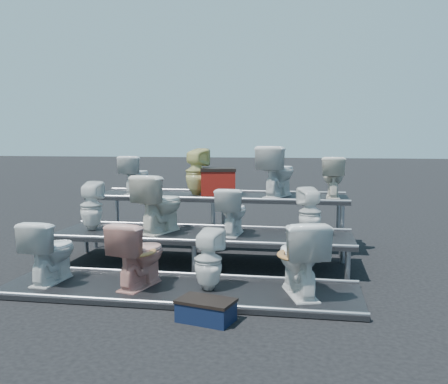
% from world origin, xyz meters
% --- Properties ---
extents(ground, '(80.00, 80.00, 0.00)m').
position_xyz_m(ground, '(0.00, 0.00, 0.00)').
color(ground, black).
rests_on(ground, ground).
extents(tier_front, '(4.20, 1.20, 0.06)m').
position_xyz_m(tier_front, '(0.00, -1.30, 0.03)').
color(tier_front, black).
rests_on(tier_front, ground).
extents(tier_mid, '(4.20, 1.20, 0.46)m').
position_xyz_m(tier_mid, '(0.00, 0.00, 0.23)').
color(tier_mid, black).
rests_on(tier_mid, ground).
extents(tier_back, '(4.20, 1.20, 0.86)m').
position_xyz_m(tier_back, '(0.00, 1.30, 0.43)').
color(tier_back, black).
rests_on(tier_back, ground).
extents(toilet_0, '(0.49, 0.78, 0.77)m').
position_xyz_m(toilet_0, '(-1.60, -1.30, 0.44)').
color(toilet_0, silver).
rests_on(toilet_0, tier_front).
extents(toilet_1, '(0.61, 0.85, 0.78)m').
position_xyz_m(toilet_1, '(-0.47, -1.30, 0.45)').
color(toilet_1, '#D79587').
rests_on(toilet_1, tier_front).
extents(toilet_2, '(0.39, 0.39, 0.71)m').
position_xyz_m(toilet_2, '(0.36, -1.30, 0.41)').
color(toilet_2, silver).
rests_on(toilet_2, tier_front).
extents(toilet_3, '(0.70, 0.94, 0.85)m').
position_xyz_m(toilet_3, '(1.40, -1.30, 0.48)').
color(toilet_3, silver).
rests_on(toilet_3, tier_front).
extents(toilet_4, '(0.33, 0.34, 0.71)m').
position_xyz_m(toilet_4, '(-1.65, 0.00, 0.82)').
color(toilet_4, silver).
rests_on(toilet_4, tier_mid).
extents(toilet_5, '(0.69, 0.92, 0.84)m').
position_xyz_m(toilet_5, '(-0.61, 0.00, 0.88)').
color(toilet_5, silver).
rests_on(toilet_5, tier_mid).
extents(toilet_6, '(0.42, 0.67, 0.66)m').
position_xyz_m(toilet_6, '(0.44, 0.00, 0.79)').
color(toilet_6, silver).
rests_on(toilet_6, tier_mid).
extents(toilet_7, '(0.41, 0.41, 0.68)m').
position_xyz_m(toilet_7, '(1.50, 0.00, 0.80)').
color(toilet_7, silver).
rests_on(toilet_7, tier_mid).
extents(toilet_8, '(0.44, 0.68, 0.65)m').
position_xyz_m(toilet_8, '(-1.44, 1.30, 1.18)').
color(toilet_8, silver).
rests_on(toilet_8, tier_back).
extents(toilet_9, '(0.46, 0.46, 0.77)m').
position_xyz_m(toilet_9, '(-0.38, 1.30, 1.25)').
color(toilet_9, '#D3CE7F').
rests_on(toilet_9, tier_back).
extents(toilet_10, '(0.69, 0.91, 0.82)m').
position_xyz_m(toilet_10, '(0.97, 1.30, 1.27)').
color(toilet_10, silver).
rests_on(toilet_10, tier_back).
extents(toilet_11, '(0.38, 0.65, 0.65)m').
position_xyz_m(toilet_11, '(1.85, 1.30, 1.19)').
color(toilet_11, silver).
rests_on(toilet_11, tier_back).
extents(red_crate, '(0.64, 0.56, 0.40)m').
position_xyz_m(red_crate, '(-0.02, 1.33, 1.06)').
color(red_crate, maroon).
rests_on(red_crate, tier_back).
extents(step_stool, '(0.60, 0.45, 0.19)m').
position_xyz_m(step_stool, '(0.50, -2.12, 0.10)').
color(step_stool, black).
rests_on(step_stool, ground).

